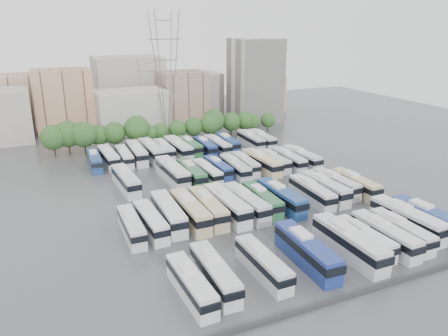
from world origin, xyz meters
name	(u,v)px	position (x,y,z in m)	size (l,w,h in m)	color
ground	(238,198)	(0.00, 0.00, 0.00)	(220.00, 220.00, 0.00)	#424447
parapet	(358,294)	(0.00, -33.00, 0.25)	(56.00, 0.50, 0.50)	#2D2D30
tree_line	(156,128)	(-3.64, 42.08, 4.40)	(64.66, 7.95, 8.36)	black
city_buildings	(118,99)	(-7.46, 71.86, 7.87)	(102.00, 35.00, 20.00)	#9E998E
apartment_tower	(255,80)	(34.00, 58.00, 13.00)	(14.00, 14.00, 26.00)	silver
electricity_pylon	(166,69)	(2.00, 50.00, 18.66)	(9.00, 6.91, 33.83)	slate
bus_r0_s1	(191,284)	(-18.35, -25.16, 1.75)	(2.84, 11.41, 3.56)	silver
bus_r0_s2	(215,273)	(-14.91, -24.14, 1.83)	(2.82, 11.91, 3.72)	silver
bus_r0_s4	(263,263)	(-8.34, -24.50, 1.76)	(2.63, 11.46, 3.59)	silver
bus_r0_s6	(307,251)	(-1.62, -24.43, 2.02)	(3.32, 13.21, 4.11)	navy
bus_r0_s8	(349,243)	(4.93, -25.10, 2.10)	(2.98, 13.61, 4.27)	silver
bus_r0_s9	(364,238)	(8.32, -24.32, 1.69)	(2.72, 11.04, 3.44)	silver
bus_r0_s10	(385,235)	(11.45, -25.05, 1.87)	(2.71, 12.18, 3.82)	silver
bus_r0_s11	(401,231)	(14.75, -24.87, 1.77)	(2.67, 11.51, 3.60)	silver
bus_r0_s12	(407,219)	(18.15, -22.66, 2.04)	(3.43, 13.37, 4.16)	silver
bus_r0_s13	(428,219)	(21.34, -23.86, 2.03)	(3.38, 13.26, 4.13)	navy
bus_r1_s0	(131,226)	(-21.32, -6.89, 1.72)	(2.63, 11.19, 3.50)	silver
bus_r1_s1	(151,221)	(-18.25, -6.60, 1.80)	(2.93, 11.73, 3.66)	silver
bus_r1_s2	(168,213)	(-14.93, -5.07, 1.99)	(3.15, 12.98, 4.05)	silver
bus_r1_s3	(190,211)	(-11.52, -5.86, 2.02)	(2.95, 13.12, 4.11)	#CBB88C
bus_r1_s4	(208,207)	(-8.33, -5.66, 1.97)	(2.99, 12.80, 4.00)	#C7B589
bus_r1_s5	(227,205)	(-5.06, -6.08, 2.06)	(3.36, 13.43, 4.19)	silver
bus_r1_s6	(245,202)	(-1.73, -6.40, 1.97)	(3.43, 12.89, 4.00)	silver
bus_r1_s7	(262,199)	(1.66, -6.05, 1.81)	(2.91, 11.83, 3.69)	#2A633F
bus_r1_s8	(281,197)	(5.03, -6.81, 1.95)	(3.15, 12.76, 3.98)	navy
bus_r1_s10	(312,192)	(11.44, -6.87, 1.88)	(3.11, 12.28, 3.83)	silver
bus_r1_s11	(325,188)	(14.82, -6.15, 1.93)	(2.85, 12.54, 3.93)	silver
bus_r1_s12	(336,183)	(18.34, -4.90, 1.81)	(3.02, 11.85, 3.69)	silver
bus_r1_s13	(355,184)	(21.44, -6.74, 1.85)	(2.71, 12.04, 3.77)	#C6B388
bus_r2_s1	(126,180)	(-17.93, 12.88, 1.94)	(3.34, 12.72, 3.96)	silver
bus_r2_s4	(172,172)	(-8.39, 13.31, 2.09)	(3.51, 13.70, 4.27)	silver
bus_r2_s5	(191,173)	(-4.92, 11.66, 1.88)	(2.80, 12.24, 3.83)	#2C663A
bus_r2_s6	(207,172)	(-1.52, 11.56, 1.70)	(2.82, 11.14, 3.47)	silver
bus_r2_s7	(218,168)	(1.65, 13.19, 1.67)	(2.53, 10.90, 3.41)	navy
bus_r2_s8	(235,168)	(4.83, 11.49, 1.81)	(3.03, 11.86, 3.69)	silver
bus_r2_s9	(245,164)	(8.08, 13.20, 1.72)	(2.94, 11.25, 3.50)	silver
bus_r2_s10	(262,162)	(11.35, 11.72, 2.01)	(3.38, 13.13, 4.09)	beige
bus_r2_s11	(274,161)	(14.84, 12.46, 1.71)	(2.71, 11.19, 3.49)	silver
bus_r2_s12	(289,160)	(18.13, 11.63, 1.82)	(2.76, 11.88, 3.72)	silver
bus_r2_s13	(301,158)	(21.44, 11.57, 1.89)	(3.31, 12.42, 3.86)	silver
bus_r3_s0	(95,160)	(-21.49, 29.12, 1.72)	(2.82, 11.23, 3.50)	navy
bus_r3_s1	(108,157)	(-18.31, 29.75, 1.89)	(3.22, 12.37, 3.85)	silver
bus_r3_s2	(124,156)	(-14.82, 29.28, 1.73)	(2.70, 11.31, 3.53)	silver
bus_r3_s3	(137,153)	(-11.66, 30.35, 1.98)	(3.13, 12.91, 4.03)	silver
bus_r3_s4	(151,151)	(-8.25, 30.19, 2.07)	(3.34, 13.54, 4.22)	silver
bus_r3_s5	(164,149)	(-4.92, 30.87, 1.78)	(2.58, 11.60, 3.64)	silver
bus_r3_s6	(178,148)	(-1.67, 29.88, 2.05)	(3.39, 13.40, 4.17)	silver
bus_r3_s7	(190,146)	(1.71, 30.98, 1.81)	(2.86, 11.82, 3.69)	#2E6C3C
bus_r3_s8	(205,147)	(5.07, 29.28, 1.77)	(2.82, 11.57, 3.61)	navy
bus_r3_s9	(217,145)	(8.25, 28.96, 1.83)	(2.97, 11.96, 3.73)	silver
bus_r3_s10	(227,143)	(11.54, 30.29, 1.79)	(2.84, 11.69, 3.65)	navy
bus_r3_s12	(251,140)	(18.14, 29.93, 1.86)	(2.89, 12.11, 3.78)	silver
bus_r3_s13	(262,139)	(21.22, 29.68, 1.84)	(2.91, 12.01, 3.75)	silver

